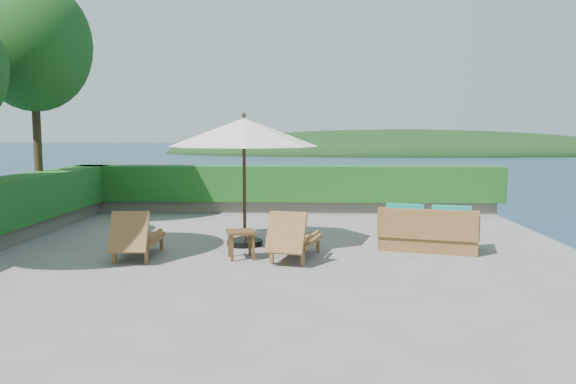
{
  "coord_description": "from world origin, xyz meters",
  "views": [
    {
      "loc": [
        0.73,
        -10.48,
        2.29
      ],
      "look_at": [
        0.3,
        0.8,
        1.1
      ],
      "focal_mm": 35.0,
      "sensor_mm": 36.0,
      "label": 1
    }
  ],
  "objects_px": {
    "side_table": "(241,235)",
    "wicker_loveseat": "(428,232)",
    "lounge_right": "(294,238)",
    "lounge_left": "(137,237)",
    "patio_umbrella": "(244,134)"
  },
  "relations": [
    {
      "from": "patio_umbrella",
      "to": "side_table",
      "type": "height_order",
      "value": "patio_umbrella"
    },
    {
      "from": "lounge_left",
      "to": "wicker_loveseat",
      "type": "distance_m",
      "value": 5.57
    },
    {
      "from": "side_table",
      "to": "wicker_loveseat",
      "type": "relative_size",
      "value": 0.29
    },
    {
      "from": "patio_umbrella",
      "to": "lounge_left",
      "type": "height_order",
      "value": "patio_umbrella"
    },
    {
      "from": "lounge_right",
      "to": "wicker_loveseat",
      "type": "distance_m",
      "value": 2.78
    },
    {
      "from": "lounge_left",
      "to": "side_table",
      "type": "relative_size",
      "value": 2.71
    },
    {
      "from": "patio_umbrella",
      "to": "wicker_loveseat",
      "type": "relative_size",
      "value": 1.63
    },
    {
      "from": "side_table",
      "to": "wicker_loveseat",
      "type": "distance_m",
      "value": 3.69
    },
    {
      "from": "patio_umbrella",
      "to": "wicker_loveseat",
      "type": "height_order",
      "value": "patio_umbrella"
    },
    {
      "from": "side_table",
      "to": "lounge_right",
      "type": "bearing_deg",
      "value": -2.48
    },
    {
      "from": "lounge_left",
      "to": "lounge_right",
      "type": "bearing_deg",
      "value": -2.32
    },
    {
      "from": "lounge_right",
      "to": "wicker_loveseat",
      "type": "bearing_deg",
      "value": 33.7
    },
    {
      "from": "side_table",
      "to": "lounge_left",
      "type": "bearing_deg",
      "value": -178.77
    },
    {
      "from": "patio_umbrella",
      "to": "lounge_right",
      "type": "distance_m",
      "value": 2.5
    },
    {
      "from": "lounge_left",
      "to": "side_table",
      "type": "height_order",
      "value": "lounge_left"
    }
  ]
}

